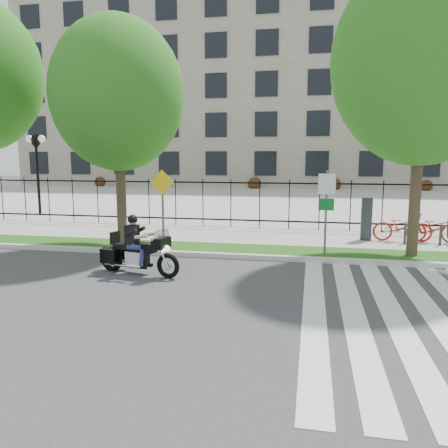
# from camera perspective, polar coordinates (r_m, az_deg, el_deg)

# --- Properties ---
(ground) EXTENTS (120.00, 120.00, 0.00)m
(ground) POSITION_cam_1_polar(r_m,az_deg,el_deg) (9.30, -2.23, -10.20)
(ground) COLOR #363638
(ground) RESTS_ON ground
(curb) EXTENTS (60.00, 0.20, 0.15)m
(curb) POSITION_cam_1_polar(r_m,az_deg,el_deg) (13.15, 1.99, -4.25)
(curb) COLOR beige
(curb) RESTS_ON ground
(grass_verge) EXTENTS (60.00, 1.50, 0.15)m
(grass_verge) POSITION_cam_1_polar(r_m,az_deg,el_deg) (13.97, 2.56, -3.49)
(grass_verge) COLOR #214C13
(grass_verge) RESTS_ON ground
(sidewalk) EXTENTS (60.00, 3.50, 0.15)m
(sidewalk) POSITION_cam_1_polar(r_m,az_deg,el_deg) (16.40, 3.91, -1.69)
(sidewalk) COLOR gray
(sidewalk) RESTS_ON ground
(plaza) EXTENTS (80.00, 34.00, 0.10)m
(plaza) POSITION_cam_1_polar(r_m,az_deg,el_deg) (33.74, 7.82, 3.49)
(plaza) COLOR gray
(plaza) RESTS_ON ground
(iron_fence) EXTENTS (30.00, 0.06, 2.00)m
(iron_fence) POSITION_cam_1_polar(r_m,az_deg,el_deg) (17.97, 4.67, 2.66)
(iron_fence) COLOR black
(iron_fence) RESTS_ON sidewalk
(office_building) EXTENTS (60.00, 21.90, 20.15)m
(office_building) POSITION_cam_1_polar(r_m,az_deg,el_deg) (53.96, 9.45, 15.88)
(office_building) COLOR gray
(office_building) RESTS_ON ground
(lamp_post_left) EXTENTS (1.06, 0.70, 4.25)m
(lamp_post_left) POSITION_cam_1_polar(r_m,az_deg,el_deg) (24.92, -23.29, 8.37)
(lamp_post_left) COLOR black
(lamp_post_left) RESTS_ON ground
(street_tree_1) EXTENTS (4.27, 4.27, 7.34)m
(street_tree_1) POSITION_cam_1_polar(r_m,az_deg,el_deg) (15.00, -13.72, 16.10)
(street_tree_1) COLOR #382A1F
(street_tree_1) RESTS_ON grass_verge
(street_tree_2) EXTENTS (5.10, 5.10, 8.48)m
(street_tree_2) POSITION_cam_1_polar(r_m,az_deg,el_deg) (14.08, 24.67, 18.87)
(street_tree_2) COLOR #382A1F
(street_tree_2) RESTS_ON grass_verge
(sign_pole_regulatory) EXTENTS (0.50, 0.09, 2.50)m
(sign_pole_regulatory) POSITION_cam_1_polar(r_m,az_deg,el_deg) (13.20, 13.22, 2.90)
(sign_pole_regulatory) COLOR #59595B
(sign_pole_regulatory) RESTS_ON grass_verge
(sign_pole_warning) EXTENTS (0.78, 0.09, 2.49)m
(sign_pole_warning) POSITION_cam_1_polar(r_m,az_deg,el_deg) (13.99, -8.04, 3.36)
(sign_pole_warning) COLOR #59595B
(sign_pole_warning) RESTS_ON grass_verge
(motorcycle_rider) EXTENTS (2.40, 1.02, 1.88)m
(motorcycle_rider) POSITION_cam_1_polar(r_m,az_deg,el_deg) (11.53, -11.19, -3.43)
(motorcycle_rider) COLOR black
(motorcycle_rider) RESTS_ON ground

